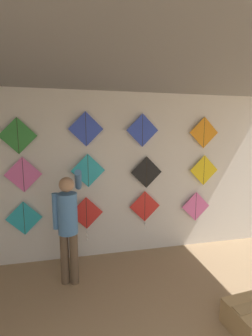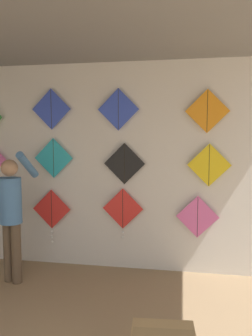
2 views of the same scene
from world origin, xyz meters
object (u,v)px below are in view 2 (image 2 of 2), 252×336
object	(u,v)px
kite_5	(54,158)
kite_9	(51,109)
kite_2	(123,210)
kite_6	(124,164)
kite_7	(209,165)
kite_11	(207,111)
kite_1	(52,212)
kite_3	(198,217)
kite_10	(118,109)
shopkeeper	(11,209)

from	to	relation	value
kite_5	kite_9	bearing A→B (deg)	180.00
kite_2	kite_5	xyz separation A→B (m)	(-0.97, 0.00, 0.70)
kite_6	kite_7	world-z (taller)	kite_6
kite_2	kite_11	bearing A→B (deg)	0.04
kite_1	kite_3	bearing A→B (deg)	0.03
kite_1	kite_3	world-z (taller)	kite_1
kite_6	kite_10	size ratio (longest dim) A/B	1.00
kite_9	kite_6	bearing A→B (deg)	0.00
shopkeeper	kite_5	xyz separation A→B (m)	(0.32, 0.60, 0.60)
kite_3	kite_6	size ratio (longest dim) A/B	1.00
kite_1	kite_6	xyz separation A→B (m)	(1.04, 0.00, 0.70)
kite_6	kite_9	distance (m)	1.25
kite_9	kite_10	size ratio (longest dim) A/B	1.00
kite_2	kite_10	distance (m)	1.35
shopkeeper	kite_5	distance (m)	0.91
kite_7	kite_10	xyz separation A→B (m)	(-1.18, 0.00, 0.72)
kite_5	kite_10	size ratio (longest dim) A/B	1.00
kite_9	kite_3	bearing A→B (deg)	0.00
kite_6	shopkeeper	bearing A→B (deg)	-155.33
kite_11	shopkeeper	bearing A→B (deg)	-165.74
kite_2	kite_5	distance (m)	1.20
kite_3	kite_2	bearing A→B (deg)	-179.96
shopkeeper	kite_7	size ratio (longest dim) A/B	2.97
kite_1	kite_9	size ratio (longest dim) A/B	1.38
kite_10	shopkeeper	bearing A→B (deg)	-153.92
kite_7	kite_9	bearing A→B (deg)	180.00
kite_11	kite_9	bearing A→B (deg)	180.00
kite_1	kite_9	xyz separation A→B (m)	(0.03, 0.00, 1.43)
kite_9	kite_10	distance (m)	0.93
kite_3	kite_10	xyz separation A→B (m)	(-1.05, 0.00, 1.40)
kite_6	kite_11	world-z (taller)	kite_11
kite_1	kite_5	xyz separation A→B (m)	(0.05, 0.00, 0.76)
kite_3	kite_7	size ratio (longest dim) A/B	1.00
kite_7	kite_10	size ratio (longest dim) A/B	1.00
kite_2	kite_3	size ratio (longest dim) A/B	1.25
kite_7	kite_5	bearing A→B (deg)	180.00
kite_1	kite_6	distance (m)	1.25
kite_11	kite_3	bearing A→B (deg)	180.00
shopkeeper	kite_11	size ratio (longest dim) A/B	2.97
kite_2	kite_9	xyz separation A→B (m)	(-0.99, 0.00, 1.37)
kite_7	kite_10	bearing A→B (deg)	180.00
kite_5	kite_6	bearing A→B (deg)	0.00
kite_6	kite_7	bearing A→B (deg)	0.00
kite_9	kite_11	world-z (taller)	kite_9
kite_3	kite_10	bearing A→B (deg)	180.00
kite_10	kite_7	bearing A→B (deg)	0.00
kite_10	kite_11	xyz separation A→B (m)	(1.14, 0.00, -0.04)
shopkeeper	kite_2	world-z (taller)	shopkeeper
kite_7	kite_11	xyz separation A→B (m)	(-0.04, 0.00, 0.68)
kite_7	kite_2	bearing A→B (deg)	-179.96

